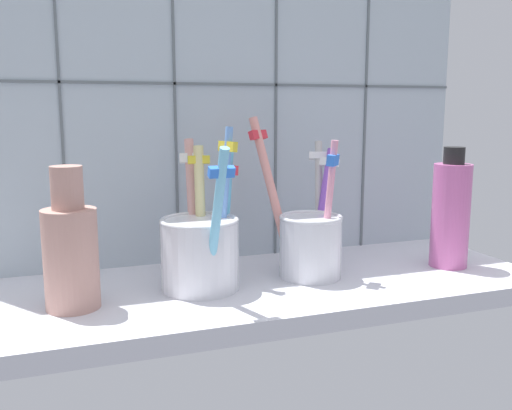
% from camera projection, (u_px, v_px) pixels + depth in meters
% --- Properties ---
extents(counter_slab, '(0.64, 0.22, 0.02)m').
position_uv_depth(counter_slab, '(257.00, 291.00, 0.62)').
color(counter_slab, silver).
rests_on(counter_slab, ground).
extents(tile_wall_back, '(0.64, 0.02, 0.45)m').
position_uv_depth(tile_wall_back, '(224.00, 94.00, 0.69)').
color(tile_wall_back, '#B2C1CC').
rests_on(tile_wall_back, ground).
extents(toothbrush_cup_left, '(0.09, 0.15, 0.17)m').
position_uv_depth(toothbrush_cup_left, '(200.00, 246.00, 0.59)').
color(toothbrush_cup_left, white).
rests_on(toothbrush_cup_left, counter_slab).
extents(toothbrush_cup_right, '(0.11, 0.11, 0.18)m').
position_uv_depth(toothbrush_cup_right, '(309.00, 237.00, 0.64)').
color(toothbrush_cup_right, silver).
rests_on(toothbrush_cup_right, counter_slab).
extents(ceramic_vase, '(0.05, 0.05, 0.14)m').
position_uv_depth(ceramic_vase, '(71.00, 250.00, 0.53)').
color(ceramic_vase, tan).
rests_on(ceramic_vase, counter_slab).
extents(soap_bottle, '(0.04, 0.04, 0.14)m').
position_uv_depth(soap_bottle, '(451.00, 213.00, 0.67)').
color(soap_bottle, '#CD62A5').
rests_on(soap_bottle, counter_slab).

